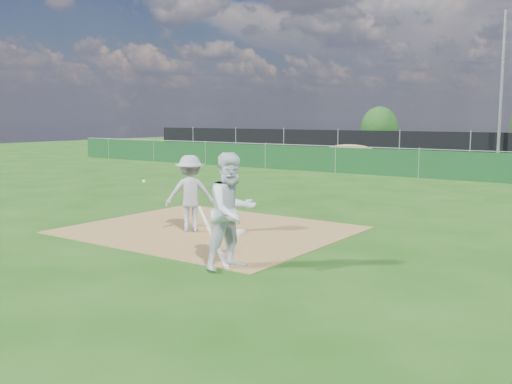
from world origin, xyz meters
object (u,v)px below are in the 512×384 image
light_pole (501,90)px  tree_left (379,128)px  car_left (402,146)px  play_at_first (190,193)px  runner (232,211)px  first_base (234,232)px  car_mid (486,146)px

light_pole → tree_left: bearing=136.1°
car_left → tree_left: 7.36m
play_at_first → tree_left: bearing=106.2°
light_pole → runner: (1.00, -24.06, -2.99)m
light_pole → first_base: light_pole is taller
car_mid → tree_left: bearing=78.7°
runner → car_left: (-8.11, 28.99, -0.32)m
light_pole → tree_left: 15.85m
play_at_first → light_pole: bearing=85.6°
runner → car_mid: 28.80m
tree_left → car_mid: bearing=-33.1°
first_base → car_left: car_left is taller
light_pole → play_at_first: size_ratio=4.47×
light_pole → car_left: size_ratio=1.99×
play_at_first → car_left: bearing=101.3°
play_at_first → car_left: 27.56m
play_at_first → car_mid: 26.71m
light_pole → car_mid: size_ratio=1.59×
tree_left → light_pole: bearing=-43.9°
first_base → car_mid: 26.39m
first_base → play_at_first: (-0.99, -0.35, 0.83)m
light_pole → play_at_first: bearing=-94.4°
light_pole → first_base: size_ratio=22.75×
first_base → runner: runner is taller
car_mid → tree_left: tree_left is taller
light_pole → car_mid: 5.85m
play_at_first → car_mid: play_at_first is taller
runner → first_base: bearing=51.8°
first_base → play_at_first: play_at_first is taller
play_at_first → first_base: bearing=19.5°
car_left → car_mid: (5.40, -0.32, 0.14)m
first_base → car_mid: bearing=92.1°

